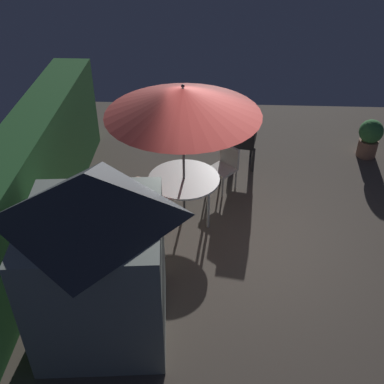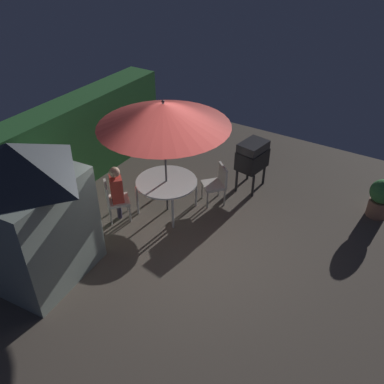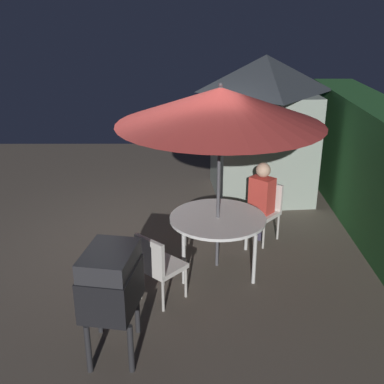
% 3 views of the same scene
% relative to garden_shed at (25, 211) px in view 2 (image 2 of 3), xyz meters
% --- Properties ---
extents(ground_plane, '(11.00, 11.00, 0.00)m').
position_rel_garden_shed_xyz_m(ground_plane, '(2.03, -1.91, -1.33)').
color(ground_plane, brown).
extents(hedge_backdrop, '(6.71, 0.79, 1.99)m').
position_rel_garden_shed_xyz_m(hedge_backdrop, '(2.03, 1.59, -0.33)').
color(hedge_backdrop, '#28602D').
rests_on(hedge_backdrop, ground).
extents(garden_shed, '(1.96, 1.95, 2.61)m').
position_rel_garden_shed_xyz_m(garden_shed, '(0.00, 0.00, 0.00)').
color(garden_shed, gray).
rests_on(garden_shed, ground).
extents(patio_table, '(1.31, 1.31, 0.75)m').
position_rel_garden_shed_xyz_m(patio_table, '(2.73, -0.96, -0.64)').
color(patio_table, white).
rests_on(patio_table, ground).
extents(patio_umbrella, '(2.64, 2.64, 2.55)m').
position_rel_garden_shed_xyz_m(patio_umbrella, '(2.73, -0.96, 0.93)').
color(patio_umbrella, '#4C4C51').
rests_on(patio_umbrella, ground).
extents(bbq_grill, '(0.77, 0.61, 1.20)m').
position_rel_garden_shed_xyz_m(bbq_grill, '(4.50, -2.14, -0.48)').
color(bbq_grill, black).
rests_on(bbq_grill, ground).
extents(chair_near_shed, '(0.65, 0.65, 0.90)m').
position_rel_garden_shed_xyz_m(chair_near_shed, '(1.88, -0.20, -0.81)').
color(chair_near_shed, silver).
rests_on(chair_near_shed, ground).
extents(chair_far_side, '(0.65, 0.65, 0.90)m').
position_rel_garden_shed_xyz_m(chair_far_side, '(3.58, -1.73, -0.81)').
color(chair_far_side, silver).
rests_on(chair_far_side, ground).
extents(potted_plant_by_shed, '(0.52, 0.52, 0.88)m').
position_rel_garden_shed_xyz_m(potted_plant_by_shed, '(4.95, -4.94, -0.85)').
color(potted_plant_by_shed, '#936651').
rests_on(potted_plant_by_shed, ground).
extents(person_in_red, '(0.41, 0.41, 1.26)m').
position_rel_garden_shed_xyz_m(person_in_red, '(1.95, -0.26, -0.55)').
color(person_in_red, '#CC3D33').
rests_on(person_in_red, ground).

